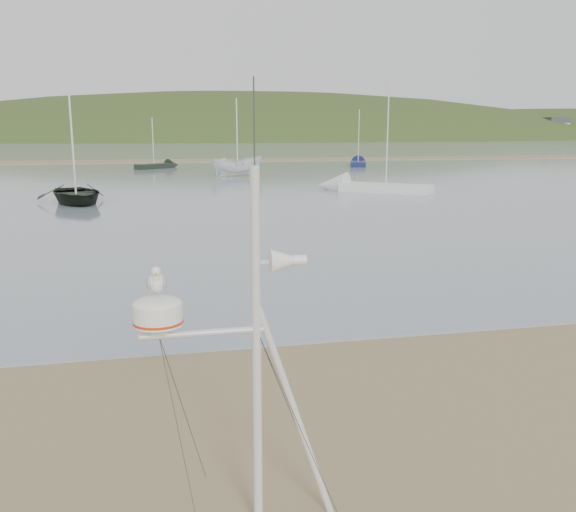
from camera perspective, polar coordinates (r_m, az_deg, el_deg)
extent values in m
plane|color=olive|center=(7.52, -18.88, -20.22)|extent=(560.00, 560.00, 0.00)
cube|color=gray|center=(138.41, -12.94, 9.92)|extent=(560.00, 256.00, 0.04)
cube|color=olive|center=(76.45, -13.20, 8.64)|extent=(560.00, 7.00, 0.07)
ellipsoid|color=#293A18|center=(245.86, -3.16, 5.76)|extent=(400.00, 180.00, 80.00)
ellipsoid|color=#293A18|center=(301.14, 24.36, 7.11)|extent=(300.00, 135.00, 56.00)
cube|color=beige|center=(205.69, -23.15, 10.92)|extent=(8.40, 6.30, 8.00)
cube|color=beige|center=(202.65, -15.77, 11.42)|extent=(8.40, 6.30, 8.00)
cube|color=beige|center=(202.91, -8.27, 11.73)|extent=(8.40, 6.30, 8.00)
cube|color=beige|center=(206.47, -0.91, 11.85)|extent=(8.40, 6.30, 8.00)
cube|color=beige|center=(213.17, 6.11, 11.79)|extent=(8.40, 6.30, 8.00)
cube|color=beige|center=(222.72, 12.60, 11.57)|extent=(8.40, 6.30, 8.00)
cube|color=beige|center=(234.77, 18.48, 11.26)|extent=(8.40, 6.30, 8.00)
cube|color=beige|center=(248.97, 23.73, 10.87)|extent=(8.40, 6.30, 8.00)
cylinder|color=silver|center=(5.86, -2.95, -9.34)|extent=(0.09, 0.09, 3.59)
cylinder|color=silver|center=(6.18, 0.72, -14.52)|extent=(0.83, 0.07, 2.36)
cylinder|color=silver|center=(5.72, -7.90, -7.13)|extent=(1.17, 0.06, 0.06)
cylinder|color=#2D382D|center=(5.47, -3.19, 12.22)|extent=(0.01, 0.01, 0.81)
cube|color=silver|center=(5.68, -12.01, -6.69)|extent=(0.14, 0.14, 0.08)
cylinder|color=white|center=(5.64, -12.07, -5.35)|extent=(0.45, 0.45, 0.20)
cylinder|color=red|center=(5.66, -12.04, -6.00)|extent=(0.46, 0.46, 0.02)
ellipsoid|color=white|center=(5.61, -12.12, -4.38)|extent=(0.45, 0.45, 0.13)
cone|color=white|center=(5.64, -0.53, -0.45)|extent=(0.23, 0.23, 0.23)
cylinder|color=white|center=(5.68, 1.07, -0.38)|extent=(0.13, 0.10, 0.10)
cube|color=silver|center=(5.61, -2.14, -0.53)|extent=(0.18, 0.04, 0.04)
cylinder|color=tan|center=(5.59, -12.39, -3.46)|extent=(0.01, 0.01, 0.06)
cylinder|color=tan|center=(5.59, -11.93, -3.44)|extent=(0.01, 0.01, 0.06)
ellipsoid|color=white|center=(5.56, -12.20, -2.43)|extent=(0.15, 0.24, 0.18)
ellipsoid|color=#A1A3A9|center=(5.55, -12.90, -2.43)|extent=(0.05, 0.20, 0.11)
ellipsoid|color=#A1A3A9|center=(5.55, -11.51, -2.37)|extent=(0.05, 0.20, 0.11)
cone|color=white|center=(5.69, -12.21, -2.30)|extent=(0.08, 0.07, 0.08)
ellipsoid|color=white|center=(5.46, -12.23, -1.88)|extent=(0.07, 0.07, 0.11)
sphere|color=white|center=(5.42, -12.25, -1.43)|extent=(0.09, 0.09, 0.09)
cone|color=gold|center=(5.38, -12.25, -1.58)|extent=(0.02, 0.04, 0.02)
imported|color=black|center=(34.01, -19.44, 8.82)|extent=(3.68, 2.01, 4.95)
imported|color=silver|center=(51.12, -4.77, 9.84)|extent=(1.75, 1.71, 4.26)
cube|color=black|center=(62.08, -12.42, 8.21)|extent=(3.86, 3.64, 0.50)
cone|color=black|center=(63.82, -10.69, 8.37)|extent=(1.91, 1.90, 1.29)
cylinder|color=silver|center=(61.99, -12.52, 10.48)|extent=(0.08, 0.08, 4.42)
cube|color=silver|center=(38.56, 9.13, 6.29)|extent=(5.53, 4.98, 0.50)
cone|color=silver|center=(39.80, 4.13, 6.58)|extent=(2.68, 2.66, 1.81)
cylinder|color=silver|center=(38.39, 9.30, 11.29)|extent=(0.08, 0.08, 6.23)
cube|color=#121A40|center=(65.43, 6.58, 8.58)|extent=(3.02, 5.08, 0.50)
cone|color=#121A40|center=(68.53, 6.57, 8.72)|extent=(2.01, 2.10, 1.55)
cylinder|color=silver|center=(65.34, 6.64, 11.13)|extent=(0.08, 0.08, 5.33)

